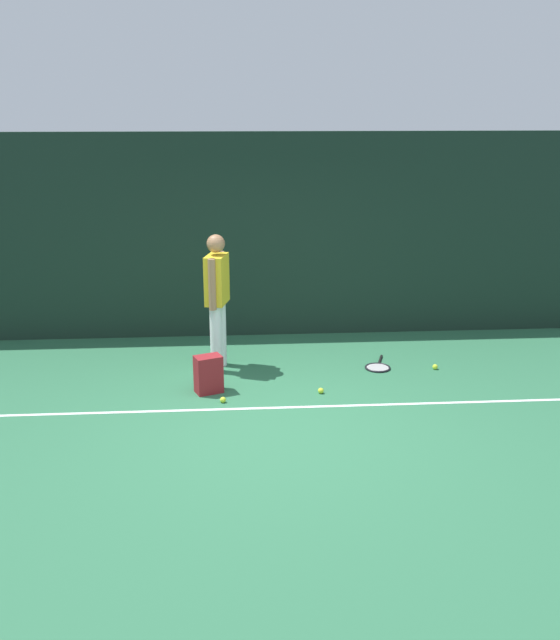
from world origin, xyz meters
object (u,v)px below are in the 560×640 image
at_px(tennis_ball_by_fence, 321,391).
at_px(tennis_ball_near_player, 223,400).
at_px(tennis_ball_mid_court, 435,367).
at_px(tennis_racket, 378,367).
at_px(tennis_player, 217,294).
at_px(backpack, 208,375).

bearing_deg(tennis_ball_by_fence, tennis_ball_near_player, -170.69).
bearing_deg(tennis_ball_mid_court, tennis_racket, 171.48).
xyz_separation_m(tennis_ball_near_player, tennis_ball_mid_court, (2.65, 0.85, 0.00)).
height_order(tennis_player, backpack, tennis_player).
bearing_deg(tennis_ball_mid_court, tennis_ball_by_fence, -156.52).
height_order(tennis_ball_near_player, tennis_ball_mid_court, same).
xyz_separation_m(tennis_player, tennis_racket, (2.00, -0.12, -0.95)).
relative_size(tennis_player, tennis_racket, 2.67).
distance_m(tennis_racket, tennis_ball_by_fence, 1.13).
bearing_deg(backpack, tennis_racket, 175.39).
bearing_deg(tennis_ball_by_fence, tennis_player, 142.84).
height_order(tennis_player, tennis_racket, tennis_player).
bearing_deg(tennis_ball_by_fence, tennis_ball_mid_court, 23.48).
bearing_deg(tennis_player, tennis_racket, 100.02).
relative_size(tennis_ball_near_player, tennis_ball_by_fence, 1.00).
height_order(backpack, tennis_ball_by_fence, backpack).
xyz_separation_m(tennis_racket, tennis_ball_by_fence, (-0.82, -0.77, 0.02)).
height_order(tennis_ball_by_fence, tennis_ball_mid_court, same).
xyz_separation_m(backpack, tennis_ball_mid_court, (2.82, 0.52, -0.18)).
bearing_deg(tennis_ball_mid_court, tennis_player, 175.14).
bearing_deg(tennis_ball_by_fence, backpack, 173.62).
distance_m(tennis_racket, tennis_ball_mid_court, 0.71).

